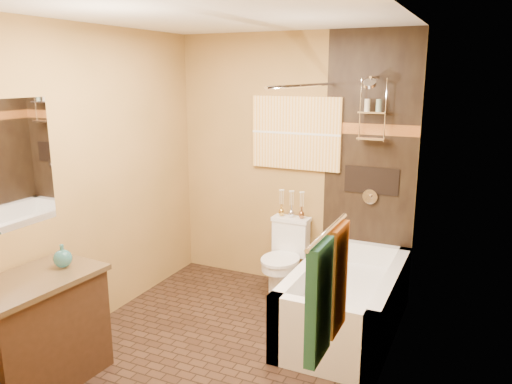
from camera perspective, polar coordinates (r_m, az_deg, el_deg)
The scene contains 22 objects.
floor at distance 4.09m, azimuth -4.23°, elevation -17.72°, with size 3.00×3.00×0.00m, color black.
wall_left at distance 4.32m, azimuth -18.58°, elevation 1.18°, with size 0.02×3.00×2.50m, color #A77B40.
wall_right at distance 3.21m, azimuth 14.46°, elevation -2.64°, with size 0.02×3.00×2.50m, color #A77B40.
wall_back at distance 4.94m, azimuth 4.04°, elevation 3.33°, with size 2.40×0.02×2.50m, color #A77B40.
wall_front at distance 2.48m, azimuth -22.07°, elevation -8.02°, with size 2.40×0.02×2.50m, color #A77B40.
ceiling at distance 3.52m, azimuth -4.97°, elevation 19.68°, with size 3.00×3.00×0.00m, color silver.
alcove_tile_back at distance 4.71m, azimuth 12.83°, elevation 2.53°, with size 0.85×0.01×2.50m, color black.
alcove_tile_right at distance 3.93m, azimuth 16.37°, elevation 0.17°, with size 0.01×1.50×2.50m, color black.
mosaic_band_back at distance 4.65m, azimuth 13.04°, elevation 6.99°, with size 0.85×0.01×0.10m, color brown.
mosaic_band_right at distance 3.86m, azimuth 16.58°, elevation 5.53°, with size 0.01×1.50×0.10m, color brown.
alcove_niche at distance 4.72m, azimuth 13.04°, elevation 1.30°, with size 0.50×0.01×0.25m, color black.
shower_fixtures at distance 4.54m, azimuth 13.11°, elevation 7.42°, with size 0.24×0.33×1.16m.
curtain_rod at distance 4.02m, azimuth 5.73°, elevation 12.03°, with size 0.03×0.03×1.55m, color silver.
towel_bar at distance 2.18m, azimuth 8.21°, elevation -4.46°, with size 0.02×0.02×0.55m, color silver.
towel_teal at distance 2.16m, azimuth 7.19°, elevation -12.30°, with size 0.05×0.22×0.52m, color #1B5C5A.
towel_rust at distance 2.39m, azimuth 9.15°, elevation -9.78°, with size 0.05×0.22×0.52m, color #995F1B.
sunset_painting at distance 4.85m, azimuth 4.58°, elevation 6.72°, with size 0.90×0.04×0.70m, color gold.
bathtub at distance 4.34m, azimuth 10.27°, elevation -12.66°, with size 0.80×1.50×0.55m.
toilet at distance 4.91m, azimuth 3.30°, elevation -7.43°, with size 0.37×0.54×0.73m.
vanity at distance 3.84m, azimuth -23.74°, elevation -14.40°, with size 0.61×0.93×0.79m.
teal_bottle at distance 3.76m, azimuth -21.24°, elevation -6.84°, with size 0.13×0.13×0.20m, color #276E75, non-canonical shape.
bud_vases at distance 4.90m, azimuth 4.09°, elevation -1.28°, with size 0.27×0.06×0.26m.
Camera 1 is at (1.74, -3.04, 2.11)m, focal length 35.00 mm.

